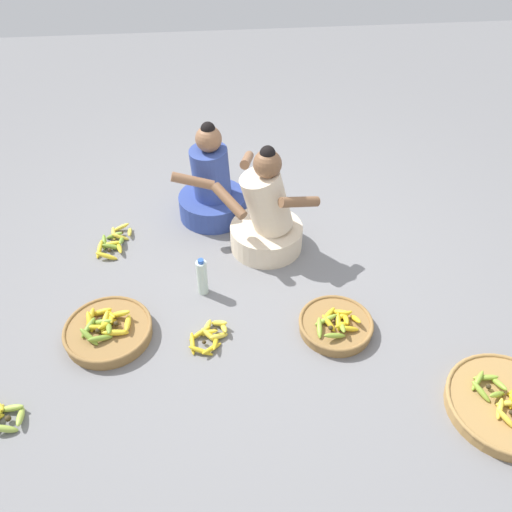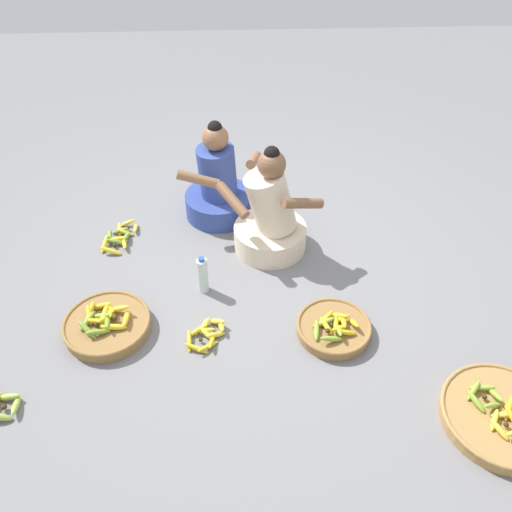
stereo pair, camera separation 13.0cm
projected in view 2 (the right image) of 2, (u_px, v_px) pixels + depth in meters
ground_plane at (255, 275)px, 3.66m from camera, size 10.00×10.00×0.00m
vendor_woman_front at (270, 218)px, 3.72m from camera, size 0.73×0.52×0.83m
vendor_woman_behind at (218, 187)px, 4.03m from camera, size 0.62×0.52×0.79m
banana_basket_front_center at (107, 324)px, 3.26m from camera, size 0.54×0.54×0.16m
banana_basket_front_left at (502, 416)px, 2.79m from camera, size 0.64×0.64×0.15m
banana_basket_back_left at (334, 328)px, 3.24m from camera, size 0.46×0.46×0.14m
loose_bananas_near_bicycle at (207, 334)px, 3.23m from camera, size 0.26×0.30×0.09m
loose_bananas_back_right at (119, 237)px, 3.93m from camera, size 0.25×0.38×0.08m
water_bottle at (203, 275)px, 3.47m from camera, size 0.07×0.07×0.28m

